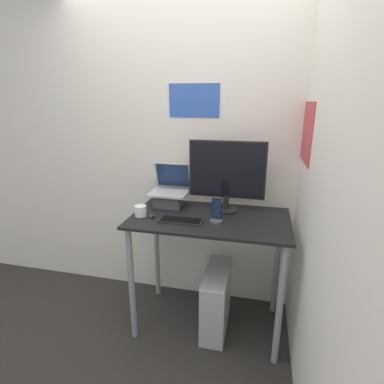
# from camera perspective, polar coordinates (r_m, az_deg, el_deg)

# --- Properties ---
(ground_plane) EXTENTS (12.00, 12.00, 0.00)m
(ground_plane) POSITION_cam_1_polar(r_m,az_deg,el_deg) (2.42, 1.45, -28.34)
(ground_plane) COLOR #2D2B28
(wall_back) EXTENTS (6.00, 0.06, 2.60)m
(wall_back) POSITION_cam_1_polar(r_m,az_deg,el_deg) (2.45, 5.18, 7.11)
(wall_back) COLOR silver
(wall_back) RESTS_ON ground_plane
(wall_side_right) EXTENTS (0.06, 6.00, 2.60)m
(wall_side_right) POSITION_cam_1_polar(r_m,az_deg,el_deg) (1.75, 23.24, 1.67)
(wall_side_right) COLOR silver
(wall_side_right) RESTS_ON ground_plane
(desk) EXTENTS (1.13, 0.64, 0.92)m
(desk) POSITION_cam_1_polar(r_m,az_deg,el_deg) (2.23, 3.30, -8.54)
(desk) COLOR black
(desk) RESTS_ON ground_plane
(laptop) EXTENTS (0.30, 0.28, 0.33)m
(laptop) POSITION_cam_1_polar(r_m,az_deg,el_deg) (2.37, -4.39, -0.54)
(laptop) COLOR #4C4C51
(laptop) RESTS_ON desk
(monitor) EXTENTS (0.56, 0.19, 0.53)m
(monitor) POSITION_cam_1_polar(r_m,az_deg,el_deg) (2.22, 6.63, 3.06)
(monitor) COLOR black
(monitor) RESTS_ON desk
(keyboard) EXTENTS (0.31, 0.12, 0.02)m
(keyboard) POSITION_cam_1_polar(r_m,az_deg,el_deg) (2.08, -2.15, -5.45)
(keyboard) COLOR black
(keyboard) RESTS_ON desk
(mouse) EXTENTS (0.04, 0.06, 0.03)m
(mouse) POSITION_cam_1_polar(r_m,az_deg,el_deg) (2.17, -7.63, -4.54)
(mouse) COLOR #262626
(mouse) RESTS_ON desk
(cell_phone) EXTENTS (0.09, 0.09, 0.17)m
(cell_phone) POSITION_cam_1_polar(r_m,az_deg,el_deg) (2.07, 4.67, -4.52)
(cell_phone) COLOR #4C4C51
(cell_phone) RESTS_ON desk
(computer_tower) EXTENTS (0.18, 0.49, 0.50)m
(computer_tower) POSITION_cam_1_polar(r_m,az_deg,el_deg) (2.46, 4.66, -19.75)
(computer_tower) COLOR silver
(computer_tower) RESTS_ON ground_plane
(mug) EXTENTS (0.09, 0.09, 0.08)m
(mug) POSITION_cam_1_polar(r_m,az_deg,el_deg) (2.21, -9.78, -3.55)
(mug) COLOR white
(mug) RESTS_ON desk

